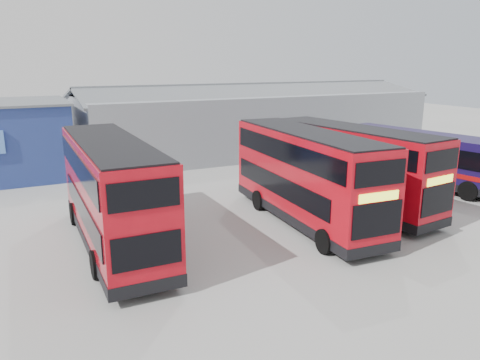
# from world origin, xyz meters

# --- Properties ---
(ground_plane) EXTENTS (120.00, 120.00, 0.00)m
(ground_plane) POSITION_xyz_m (0.00, 0.00, 0.00)
(ground_plane) COLOR gray
(ground_plane) RESTS_ON ground
(maintenance_shed) EXTENTS (30.50, 12.00, 5.89)m
(maintenance_shed) POSITION_xyz_m (8.00, 20.00, 2.60)
(maintenance_shed) COLOR gray
(maintenance_shed) RESTS_ON ground
(double_decker_left) EXTENTS (2.91, 10.98, 4.62)m
(double_decker_left) POSITION_xyz_m (-8.12, 1.71, 2.30)
(double_decker_left) COLOR #BA0A17
(double_decker_left) RESTS_ON ground
(double_decker_centre) EXTENTS (3.28, 10.90, 4.55)m
(double_decker_centre) POSITION_xyz_m (0.90, 0.74, 2.26)
(double_decker_centre) COLOR #BA0A17
(double_decker_centre) RESTS_ON ground
(double_decker_right) EXTENTS (3.65, 10.65, 4.42)m
(double_decker_right) POSITION_xyz_m (4.40, 1.55, 2.20)
(double_decker_right) COLOR #BA0A17
(double_decker_right) RESTS_ON ground
(single_decker_blue) EXTENTS (4.94, 12.42, 3.29)m
(single_decker_blue) POSITION_xyz_m (12.03, 3.24, 1.63)
(single_decker_blue) COLOR #110D39
(single_decker_blue) RESTS_ON ground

